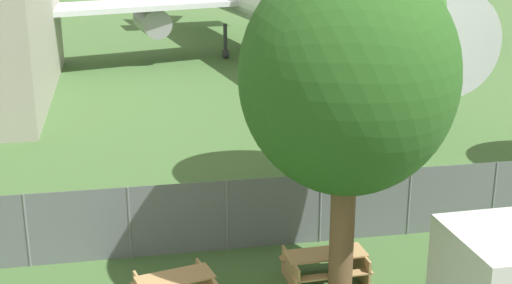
% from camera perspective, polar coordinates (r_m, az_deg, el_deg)
% --- Properties ---
extents(perimeter_fence, '(56.07, 0.07, 1.97)m').
position_cam_1_polar(perimeter_fence, '(19.39, 5.17, -5.30)').
color(perimeter_fence, slate).
rests_on(perimeter_fence, ground).
extents(picnic_bench_open_grass, '(2.02, 1.49, 0.76)m').
position_cam_1_polar(picnic_bench_open_grass, '(17.59, 5.57, -9.63)').
color(picnic_bench_open_grass, tan).
rests_on(picnic_bench_open_grass, ground).
extents(tree_near_hangar, '(4.72, 4.72, 7.86)m').
position_cam_1_polar(tree_near_hangar, '(15.36, 7.38, 5.14)').
color(tree_near_hangar, brown).
rests_on(tree_near_hangar, ground).
extents(tree_behind_benches, '(4.92, 4.92, 8.38)m').
position_cam_1_polar(tree_behind_benches, '(22.05, 8.53, 9.93)').
color(tree_behind_benches, '#4C3823').
rests_on(tree_behind_benches, ground).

